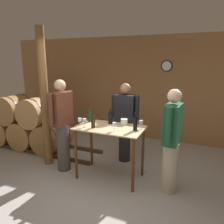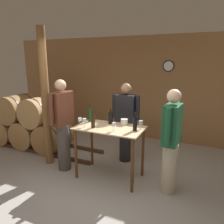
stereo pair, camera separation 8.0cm
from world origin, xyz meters
The scene contains 17 objects.
ground_plane centered at (0.00, 0.00, 0.00)m, with size 14.00×14.00×0.00m, color #9E9993.
back_wall centered at (0.00, 3.02, 1.35)m, with size 8.40×0.08×2.70m.
barrel_rack centered at (-2.45, 1.25, 0.56)m, with size 3.72×0.76×1.27m.
tasting_table centered at (-0.03, 0.71, 0.77)m, with size 1.18×0.69×0.95m.
wooden_post centered at (-1.42, 0.71, 1.35)m, with size 0.16×0.16×2.70m.
wine_bottle_far_left centered at (-0.52, 0.89, 1.08)m, with size 0.07×0.07×0.32m.
wine_bottle_left centered at (-0.28, 0.57, 1.07)m, with size 0.07×0.07×0.30m.
wine_bottle_center centered at (-0.11, 0.91, 1.06)m, with size 0.08×0.08×0.28m.
wine_bottle_right centered at (0.43, 0.71, 1.07)m, with size 0.07×0.07×0.31m.
wine_glass_near_left centered at (-0.57, 0.60, 1.05)m, with size 0.07×0.07×0.14m.
wine_glass_near_center centered at (-0.44, 0.54, 1.07)m, with size 0.07×0.07×0.15m.
wine_glass_near_right centered at (0.12, 0.55, 1.06)m, with size 0.06×0.06×0.14m.
wine_glass_far_side centered at (0.50, 0.82, 1.07)m, with size 0.07×0.07×0.15m.
ice_bucket centered at (0.14, 0.96, 1.01)m, with size 0.13×0.13×0.11m.
person_host centered at (-0.97, 0.61, 0.93)m, with size 0.29×0.58×1.75m.
person_visitor_with_scarf centered at (-0.02, 1.46, 0.87)m, with size 0.59×0.24×1.64m.
person_visitor_bearded centered at (1.03, 0.69, 0.89)m, with size 0.25×0.59×1.68m.
Camera 2 is at (1.51, -2.58, 2.10)m, focal length 35.00 mm.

